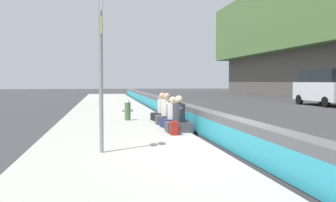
{
  "coord_description": "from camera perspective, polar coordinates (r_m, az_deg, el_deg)",
  "views": [
    {
      "loc": [
        -8.18,
        3.12,
        1.73
      ],
      "look_at": [
        8.61,
        0.22,
        0.84
      ],
      "focal_mm": 40.35,
      "sensor_mm": 36.0,
      "label": 1
    }
  ],
  "objects": [
    {
      "name": "sidewalk_strip",
      "position": [
        8.36,
        -6.46,
        -8.46
      ],
      "size": [
        80.0,
        4.4,
        0.14
      ],
      "primitive_type": "cube",
      "color": "#A8A59E",
      "rests_on": "ground_plane"
    },
    {
      "name": "ground_plane",
      "position": [
        8.92,
        10.98,
        -8.22
      ],
      "size": [
        160.0,
        160.0,
        0.0
      ],
      "primitive_type": "plane",
      "color": "#353538",
      "rests_on": "ground"
    },
    {
      "name": "fire_hydrant",
      "position": [
        15.46,
        -6.12,
        -1.25
      ],
      "size": [
        0.26,
        0.46,
        0.88
      ],
      "color": "#47663D",
      "rests_on": "sidewalk_strip"
    },
    {
      "name": "route_sign_post",
      "position": [
        8.49,
        -10.08,
        6.22
      ],
      "size": [
        0.44,
        0.09,
        3.6
      ],
      "color": "gray",
      "rests_on": "sidewalk_strip"
    },
    {
      "name": "backpack",
      "position": [
        11.21,
        0.97,
        -4.15
      ],
      "size": [
        0.32,
        0.28,
        0.4
      ],
      "color": "maroon",
      "rests_on": "sidewalk_strip"
    },
    {
      "name": "parked_car_fourth",
      "position": [
        28.85,
        22.55,
        2.02
      ],
      "size": [
        5.14,
        2.18,
        2.56
      ],
      "color": "silver",
      "rests_on": "ground_plane"
    },
    {
      "name": "seated_person_rear",
      "position": [
        14.1,
        -0.19,
        -2.0
      ],
      "size": [
        0.76,
        0.87,
        1.16
      ],
      "color": "#424247",
      "rests_on": "sidewalk_strip"
    },
    {
      "name": "seated_person_far",
      "position": [
        15.31,
        -0.87,
        -1.63
      ],
      "size": [
        0.82,
        0.91,
        1.13
      ],
      "color": "black",
      "rests_on": "sidewalk_strip"
    },
    {
      "name": "seated_person_foreground",
      "position": [
        11.9,
        1.65,
        -2.94
      ],
      "size": [
        0.73,
        0.83,
        1.14
      ],
      "color": "#424247",
      "rests_on": "sidewalk_strip"
    },
    {
      "name": "seated_person_middle",
      "position": [
        13.03,
        0.73,
        -2.53
      ],
      "size": [
        0.76,
        0.86,
        1.06
      ],
      "color": "#23284C",
      "rests_on": "sidewalk_strip"
    },
    {
      "name": "jersey_barrier",
      "position": [
        8.85,
        10.98,
        -5.53
      ],
      "size": [
        76.0,
        0.45,
        0.85
      ],
      "color": "#545456",
      "rests_on": "ground_plane"
    }
  ]
}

